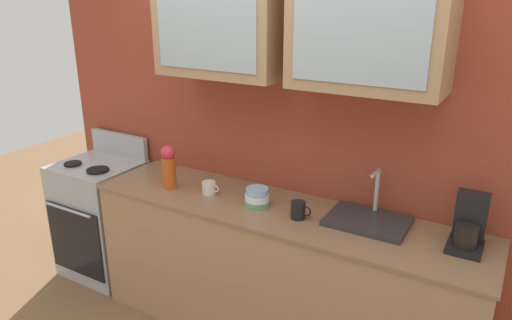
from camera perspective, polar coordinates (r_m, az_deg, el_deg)
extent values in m
cube|color=#993D28|center=(3.04, 5.82, 2.46)|extent=(4.00, 0.10, 2.51)
cube|color=#A87F56|center=(2.92, -3.96, 17.83)|extent=(0.79, 0.36, 0.81)
cube|color=#9EADB7|center=(2.77, -6.23, 17.67)|extent=(0.67, 0.01, 0.68)
cube|color=#A87F56|center=(2.53, 13.70, 17.08)|extent=(0.79, 0.36, 0.81)
cube|color=#9EADB7|center=(2.36, 12.29, 17.04)|extent=(0.67, 0.01, 0.68)
cube|color=#A87F56|center=(3.11, 2.54, -13.65)|extent=(2.43, 0.57, 0.89)
cube|color=#8C6B4C|center=(2.88, 2.68, -6.06)|extent=(2.46, 0.59, 0.02)
cube|color=#ADAFB5|center=(3.97, -17.86, -6.64)|extent=(0.59, 0.54, 0.91)
cube|color=black|center=(3.85, -20.79, -9.07)|extent=(0.54, 0.01, 0.55)
cylinder|color=#ADAFB5|center=(3.72, -21.63, -5.53)|extent=(0.47, 0.02, 0.02)
cube|color=#ADAFB5|center=(3.93, -16.02, 1.84)|extent=(0.56, 0.04, 0.18)
cylinder|color=black|center=(3.84, -21.02, -0.42)|extent=(0.13, 0.13, 0.02)
cylinder|color=black|center=(3.64, -18.37, -1.15)|extent=(0.16, 0.16, 0.02)
cube|color=#2D2D30|center=(2.77, 13.17, -7.11)|extent=(0.45, 0.32, 0.03)
cylinder|color=#ADAFB5|center=(2.83, 14.21, -3.50)|extent=(0.02, 0.02, 0.25)
cylinder|color=#ADAFB5|center=(2.73, 14.06, -1.51)|extent=(0.02, 0.12, 0.02)
cylinder|color=#669972|center=(2.92, 0.14, -5.11)|extent=(0.16, 0.16, 0.04)
cylinder|color=white|center=(2.90, 0.14, -4.56)|extent=(0.15, 0.15, 0.04)
cylinder|color=#8CB7E0|center=(2.89, 0.14, -3.88)|extent=(0.14, 0.14, 0.05)
cylinder|color=#BF4C19|center=(3.19, -10.32, -1.53)|extent=(0.09, 0.09, 0.21)
sphere|color=#D8333F|center=(3.14, -10.47, 0.90)|extent=(0.09, 0.09, 0.09)
cylinder|color=black|center=(2.76, 5.04, -5.98)|extent=(0.09, 0.09, 0.10)
torus|color=black|center=(2.73, 5.99, -6.10)|extent=(0.06, 0.01, 0.06)
cylinder|color=silver|center=(3.09, -5.64, -3.31)|extent=(0.09, 0.09, 0.08)
torus|color=silver|center=(3.06, -4.87, -3.43)|extent=(0.05, 0.01, 0.05)
cube|color=black|center=(2.67, 23.65, -9.47)|extent=(0.17, 0.20, 0.03)
cylinder|color=black|center=(2.62, 23.80, -8.32)|extent=(0.11, 0.11, 0.11)
cube|color=black|center=(2.67, 24.28, -6.07)|extent=(0.15, 0.06, 0.26)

